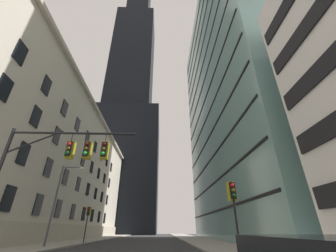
{
  "coord_description": "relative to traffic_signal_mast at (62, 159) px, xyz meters",
  "views": [
    {
      "loc": [
        2.69,
        -6.52,
        1.53
      ],
      "look_at": [
        3.69,
        23.29,
        16.77
      ],
      "focal_mm": 21.7,
      "sensor_mm": 36.0,
      "label": 1
    }
  ],
  "objects": [
    {
      "name": "glass_office_midrise",
      "position": [
        22.63,
        21.79,
        20.76
      ],
      "size": [
        17.06,
        39.31,
        51.92
      ],
      "color": "gray",
      "rests_on": "ground"
    },
    {
      "name": "street_lamppost",
      "position": [
        -4.44,
        10.28,
        -0.56
      ],
      "size": [
        2.41,
        0.32,
        7.51
      ],
      "color": "#47474C",
      "rests_on": "sidewalk_left"
    },
    {
      "name": "station_building",
      "position": [
        -15.53,
        22.59,
        6.86
      ],
      "size": [
        16.04,
        67.37,
        24.17
      ],
      "color": "beige",
      "rests_on": "ground"
    },
    {
      "name": "dark_skyscraper",
      "position": [
        -10.19,
        71.39,
        61.46
      ],
      "size": [
        29.25,
        29.25,
        218.24
      ],
      "color": "black",
      "rests_on": "ground"
    },
    {
      "name": "traffic_light_far_left",
      "position": [
        -3.25,
        16.36,
        -1.85
      ],
      "size": [
        0.4,
        0.63,
        3.98
      ],
      "color": "black",
      "rests_on": "sidewalk_left"
    },
    {
      "name": "traffic_light_near_right",
      "position": [
        9.9,
        0.31,
        -1.95
      ],
      "size": [
        0.4,
        0.63,
        3.86
      ],
      "color": "black",
      "rests_on": "sidewalk_right"
    },
    {
      "name": "traffic_signal_mast",
      "position": [
        0.0,
        0.0,
        0.0
      ],
      "size": [
        7.65,
        0.63,
        6.93
      ],
      "color": "black",
      "rests_on": "sidewalk_left"
    }
  ]
}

